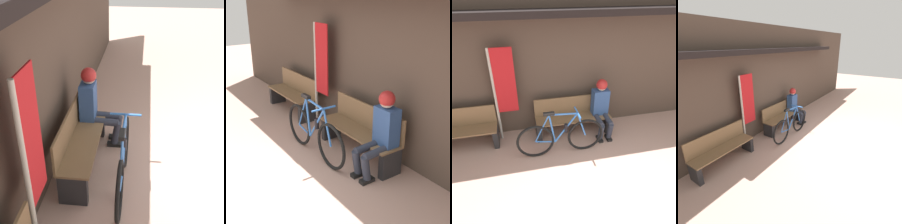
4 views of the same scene
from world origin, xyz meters
The scene contains 6 objects.
storefront_wall centered at (0.00, 2.76, 1.66)m, with size 12.00×0.56×3.20m.
park_bench_near centered at (-0.21, 2.38, 0.39)m, with size 1.62×0.42×0.83m.
bicycle centered at (-0.61, 1.75, 0.39)m, with size 1.70×0.40×0.97m.
person_seated centered at (0.39, 2.27, 0.71)m, with size 0.34×0.63×1.24m.
park_bench_far centered at (-2.58, 2.38, 0.38)m, with size 1.52×0.42×0.83m.
banner_pole centered at (-1.61, 2.50, 1.21)m, with size 0.45×0.05×1.97m.
Camera 3 is at (-1.29, -1.53, 2.98)m, focal length 35.00 mm.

